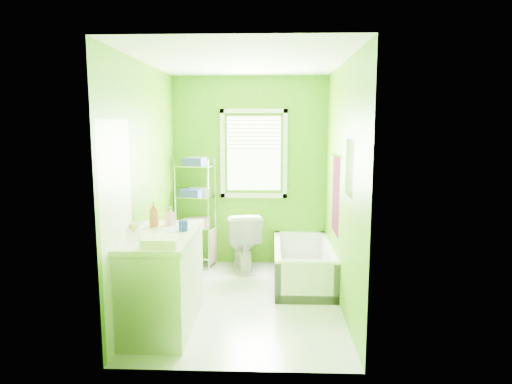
{
  "coord_description": "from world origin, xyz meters",
  "views": [
    {
      "loc": [
        0.31,
        -4.83,
        1.97
      ],
      "look_at": [
        0.12,
        0.25,
        1.2
      ],
      "focal_mm": 32.0,
      "sensor_mm": 36.0,
      "label": 1
    }
  ],
  "objects_px": {
    "wire_shelf_unit": "(197,201)",
    "vanity": "(163,277)",
    "bathtub": "(303,270)",
    "toilet": "(242,240)"
  },
  "relations": [
    {
      "from": "vanity",
      "to": "bathtub",
      "type": "bearing_deg",
      "value": 41.7
    },
    {
      "from": "wire_shelf_unit",
      "to": "toilet",
      "type": "bearing_deg",
      "value": -11.96
    },
    {
      "from": "bathtub",
      "to": "vanity",
      "type": "bearing_deg",
      "value": -138.3
    },
    {
      "from": "wire_shelf_unit",
      "to": "vanity",
      "type": "bearing_deg",
      "value": -90.61
    },
    {
      "from": "bathtub",
      "to": "toilet",
      "type": "height_order",
      "value": "toilet"
    },
    {
      "from": "bathtub",
      "to": "vanity",
      "type": "xyz_separation_m",
      "value": [
        -1.44,
        -1.29,
        0.33
      ]
    },
    {
      "from": "bathtub",
      "to": "toilet",
      "type": "relative_size",
      "value": 1.92
    },
    {
      "from": "vanity",
      "to": "wire_shelf_unit",
      "type": "bearing_deg",
      "value": 89.39
    },
    {
      "from": "toilet",
      "to": "wire_shelf_unit",
      "type": "bearing_deg",
      "value": -23.15
    },
    {
      "from": "toilet",
      "to": "bathtub",
      "type": "bearing_deg",
      "value": 136.83
    }
  ]
}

